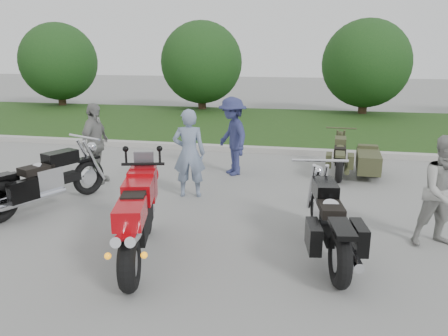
% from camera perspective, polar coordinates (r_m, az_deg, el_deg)
% --- Properties ---
extents(ground, '(80.00, 80.00, 0.00)m').
position_cam_1_polar(ground, '(6.69, -6.63, -9.31)').
color(ground, gray).
rests_on(ground, ground).
extents(curb, '(60.00, 0.30, 0.15)m').
position_cam_1_polar(curb, '(12.22, 2.07, 2.52)').
color(curb, '#AEABA4').
rests_on(curb, ground).
extents(grass_strip, '(60.00, 8.00, 0.14)m').
position_cam_1_polar(grass_strip, '(16.26, 4.51, 5.66)').
color(grass_strip, '#2C4F1B').
rests_on(grass_strip, ground).
extents(tree_far_left, '(3.60, 3.60, 4.00)m').
position_cam_1_polar(tree_far_left, '(22.68, -20.80, 12.85)').
color(tree_far_left, '#3F2B1C').
rests_on(tree_far_left, ground).
extents(tree_mid_left, '(3.60, 3.60, 4.00)m').
position_cam_1_polar(tree_mid_left, '(19.90, -2.95, 13.59)').
color(tree_mid_left, '#3F2B1C').
rests_on(tree_mid_left, ground).
extents(tree_mid_right, '(3.60, 3.60, 4.00)m').
position_cam_1_polar(tree_mid_right, '(19.38, 18.08, 12.84)').
color(tree_mid_right, '#3F2B1C').
rests_on(tree_mid_right, ground).
extents(sportbike_red, '(0.81, 2.27, 1.10)m').
position_cam_1_polar(sportbike_red, '(5.90, -11.28, -6.16)').
color(sportbike_red, black).
rests_on(sportbike_red, ground).
extents(cruiser_left, '(1.17, 2.38, 0.98)m').
position_cam_1_polar(cruiser_left, '(8.34, -22.76, -1.75)').
color(cruiser_left, black).
rests_on(cruiser_left, ground).
extents(cruiser_right, '(0.63, 2.47, 0.95)m').
position_cam_1_polar(cruiser_right, '(6.11, 13.59, -7.09)').
color(cruiser_right, black).
rests_on(cruiser_right, ground).
extents(cruiser_sidecar, '(1.06, 2.06, 0.79)m').
position_cam_1_polar(cruiser_sidecar, '(10.23, 16.89, 1.04)').
color(cruiser_sidecar, black).
rests_on(cruiser_sidecar, ground).
extents(person_stripe, '(0.68, 0.51, 1.70)m').
position_cam_1_polar(person_stripe, '(8.34, -4.58, 1.93)').
color(person_stripe, '#798AA5').
rests_on(person_stripe, ground).
extents(person_grey, '(0.93, 0.82, 1.63)m').
position_cam_1_polar(person_grey, '(6.94, 26.93, -2.82)').
color(person_grey, '#9C9C96').
rests_on(person_grey, ground).
extents(person_denim, '(1.17, 1.31, 1.76)m').
position_cam_1_polar(person_denim, '(9.82, 1.10, 4.16)').
color(person_denim, navy).
rests_on(person_denim, ground).
extents(person_back, '(0.44, 1.01, 1.70)m').
position_cam_1_polar(person_back, '(9.57, -16.50, 3.07)').
color(person_back, gray).
rests_on(person_back, ground).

